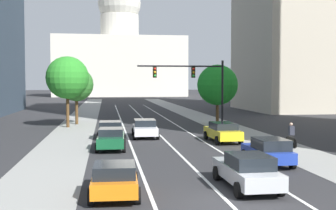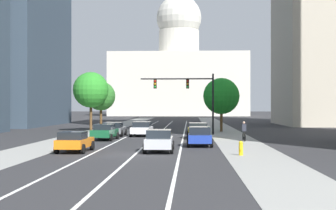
{
  "view_description": "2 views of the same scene",
  "coord_description": "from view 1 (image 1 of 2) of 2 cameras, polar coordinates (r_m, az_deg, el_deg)",
  "views": [
    {
      "loc": [
        -4.51,
        -15.38,
        4.52
      ],
      "look_at": [
        -0.4,
        13.21,
        2.98
      ],
      "focal_mm": 46.01,
      "sensor_mm": 36.0,
      "label": 1
    },
    {
      "loc": [
        3.46,
        -32.19,
        3.09
      ],
      "look_at": [
        1.31,
        18.01,
        3.15
      ],
      "focal_mm": 54.94,
      "sensor_mm": 36.0,
      "label": 2
    }
  ],
  "objects": [
    {
      "name": "sidewalk_left",
      "position": [
        50.67,
        -11.56,
        -2.13
      ],
      "size": [
        3.83,
        130.0,
        0.01
      ],
      "primitive_type": "cube",
      "color": "gray",
      "rests_on": "ground"
    },
    {
      "name": "car_orange",
      "position": [
        17.38,
        -7.09,
        -9.6
      ],
      "size": [
        2.03,
        4.05,
        1.38
      ],
      "rotation": [
        0.0,
        0.0,
        1.54
      ],
      "color": "orange",
      "rests_on": "ground"
    },
    {
      "name": "lane_stripe_right",
      "position": [
        41.28,
        2.07,
        -3.23
      ],
      "size": [
        0.16,
        90.0,
        0.01
      ],
      "primitive_type": "cube",
      "color": "white",
      "rests_on": "ground"
    },
    {
      "name": "car_blue",
      "position": [
        24.16,
        13.13,
        -5.95
      ],
      "size": [
        1.95,
        4.03,
        1.5
      ],
      "rotation": [
        0.0,
        0.0,
        1.57
      ],
      "color": "#1E389E",
      "rests_on": "ground"
    },
    {
      "name": "lane_stripe_left",
      "position": [
        40.66,
        -5.73,
        -3.34
      ],
      "size": [
        0.16,
        90.0,
        0.01
      ],
      "primitive_type": "cube",
      "color": "white",
      "rests_on": "ground"
    },
    {
      "name": "cyclist",
      "position": [
        31.05,
        16.0,
        -3.86
      ],
      "size": [
        0.37,
        1.7,
        1.72
      ],
      "rotation": [
        0.0,
        0.0,
        1.61
      ],
      "color": "black",
      "rests_on": "ground"
    },
    {
      "name": "lane_stripe_center",
      "position": [
        40.88,
        -1.8,
        -3.29
      ],
      "size": [
        0.16,
        90.0,
        0.01
      ],
      "primitive_type": "cube",
      "color": "white",
      "rests_on": "ground"
    },
    {
      "name": "capitol_building",
      "position": [
        144.03,
        -6.41,
        6.32
      ],
      "size": [
        41.72,
        23.54,
        38.6
      ],
      "color": "beige",
      "rests_on": "ground"
    },
    {
      "name": "street_tree_far_right",
      "position": [
        45.96,
        6.57,
        2.65
      ],
      "size": [
        4.32,
        4.32,
        6.39
      ],
      "color": "#51381E",
      "rests_on": "ground"
    },
    {
      "name": "car_white",
      "position": [
        35.27,
        -3.08,
        -3.06
      ],
      "size": [
        2.16,
        4.27,
        1.47
      ],
      "rotation": [
        0.0,
        0.0,
        1.54
      ],
      "color": "silver",
      "rests_on": "ground"
    },
    {
      "name": "car_green",
      "position": [
        29.25,
        -7.54,
        -4.39
      ],
      "size": [
        2.1,
        4.48,
        1.44
      ],
      "rotation": [
        0.0,
        0.0,
        1.53
      ],
      "color": "#14512D",
      "rests_on": "ground"
    },
    {
      "name": "traffic_signal_mast",
      "position": [
        38.63,
        3.69,
        3.22
      ],
      "size": [
        7.8,
        0.39,
        6.48
      ],
      "color": "black",
      "rests_on": "ground"
    },
    {
      "name": "car_gray",
      "position": [
        35.04,
        -7.65,
        -3.15
      ],
      "size": [
        2.11,
        4.05,
        1.43
      ],
      "rotation": [
        0.0,
        0.0,
        1.56
      ],
      "color": "slate",
      "rests_on": "ground"
    },
    {
      "name": "street_tree_near_left",
      "position": [
        47.0,
        -12.05,
        2.67
      ],
      "size": [
        3.62,
        3.62,
        6.1
      ],
      "color": "#51381E",
      "rests_on": "ground"
    },
    {
      "name": "sidewalk_right",
      "position": [
        51.99,
        5.23,
        -1.95
      ],
      "size": [
        3.83,
        130.0,
        0.01
      ],
      "primitive_type": "cube",
      "color": "gray",
      "rests_on": "ground"
    },
    {
      "name": "ground_plane",
      "position": [
        55.74,
        -3.51,
        -1.61
      ],
      "size": [
        400.0,
        400.0,
        0.0
      ],
      "primitive_type": "plane",
      "color": "#2B2B2D"
    },
    {
      "name": "car_yellow",
      "position": [
        32.86,
        7.26,
        -3.51
      ],
      "size": [
        2.12,
        4.6,
        1.48
      ],
      "rotation": [
        0.0,
        0.0,
        1.61
      ],
      "color": "yellow",
      "rests_on": "ground"
    },
    {
      "name": "car_silver",
      "position": [
        18.82,
        10.41,
        -8.5
      ],
      "size": [
        2.0,
        4.69,
        1.5
      ],
      "rotation": [
        0.0,
        0.0,
        1.58
      ],
      "color": "#B2B5BA",
      "rests_on": "ground"
    },
    {
      "name": "street_tree_mid_left",
      "position": [
        43.99,
        -13.19,
        3.53
      ],
      "size": [
        4.25,
        4.25,
        7.1
      ],
      "color": "#51381E",
      "rests_on": "ground"
    }
  ]
}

